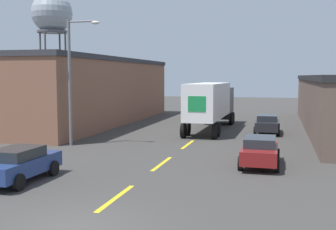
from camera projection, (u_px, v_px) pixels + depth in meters
ground_plane at (75, 228)px, 12.61m from camera, size 160.00×160.00×0.00m
road_centerline at (162, 164)px, 21.86m from camera, size 0.20×16.30×0.01m
warehouse_left at (62, 90)px, 41.29m from camera, size 13.83×26.26×6.24m
semi_truck at (212, 102)px, 35.44m from camera, size 2.77×12.43×3.96m
parked_car_left_near at (19, 164)px, 18.09m from camera, size 1.94×4.28×1.48m
parked_car_right_mid at (260, 150)px, 21.28m from camera, size 1.94×4.28×1.48m
parked_car_right_far at (267, 124)px, 33.27m from camera, size 1.94×4.28×1.48m
water_tower at (52, 14)px, 63.77m from camera, size 6.15×6.15×17.15m
street_lamp at (73, 74)px, 27.16m from camera, size 2.25×0.32×8.14m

